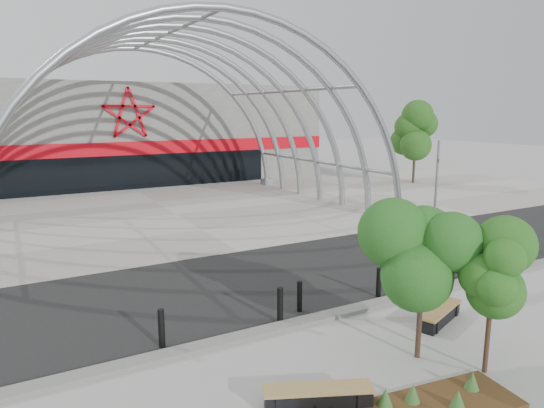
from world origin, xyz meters
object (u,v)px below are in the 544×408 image
street_tree_0 (424,242)px  street_tree_1 (493,273)px  bollard_2 (280,306)px  bench_0 (318,398)px  signal_pole (436,181)px  bench_1 (441,316)px

street_tree_0 → street_tree_1: bearing=-55.7°
street_tree_1 → bollard_2: bearing=122.2°
bench_0 → signal_pole: bearing=35.8°
bench_0 → bench_1: size_ratio=1.09×
street_tree_0 → bench_1: size_ratio=1.98×
bench_0 → bench_1: bench_0 is taller
bench_1 → bollard_2: bollard_2 is taller
street_tree_0 → bench_1: bearing=28.8°
signal_pole → bench_1: 12.84m
street_tree_0 → bollard_2: size_ratio=3.80×
street_tree_1 → bench_0: size_ratio=1.49×
bench_0 → bench_1: bearing=17.3°
street_tree_0 → bench_1: street_tree_0 is taller
bench_1 → signal_pole: bearing=43.8°
street_tree_0 → bollard_2: street_tree_0 is taller
street_tree_1 → bench_1: (1.17, 2.37, -2.19)m
street_tree_1 → bollard_2: 5.66m
street_tree_0 → bollard_2: 4.51m
street_tree_1 → bench_0: (-4.15, 0.70, -2.17)m
bench_0 → bollard_2: (1.30, 3.82, 0.30)m
bench_1 → bench_0: bearing=-162.7°
signal_pole → street_tree_1: size_ratio=1.32×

